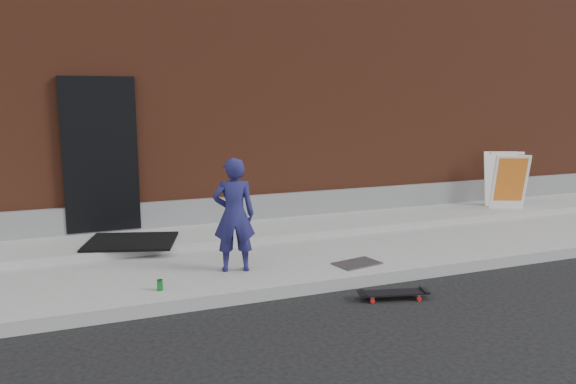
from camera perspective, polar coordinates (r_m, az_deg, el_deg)
name	(u,v)px	position (r m, az deg, el deg)	size (l,w,h in m)	color
ground	(353,289)	(6.75, 6.66, -9.76)	(80.00, 80.00, 0.00)	black
sidewalk	(304,251)	(8.02, 1.60, -5.98)	(20.00, 3.00, 0.15)	gray
apron	(281,228)	(8.80, -0.70, -3.72)	(20.00, 1.20, 0.10)	gray
building	(208,85)	(12.96, -8.09, 10.75)	(20.00, 8.10, 5.00)	#5B2A19
child	(234,215)	(6.76, -5.51, -2.32)	(0.50, 0.33, 1.38)	#1C1C4F
skateboard	(394,293)	(6.48, 10.68, -10.07)	(0.79, 0.38, 0.09)	red
pizza_sign	(506,180)	(10.82, 21.26, 1.15)	(0.84, 0.90, 1.01)	white
soda_can	(160,285)	(6.36, -12.88, -9.21)	(0.06, 0.06, 0.12)	#19802E
doormat	(131,242)	(8.05, -15.64, -4.87)	(1.18, 0.95, 0.03)	black
utility_plate	(357,263)	(7.19, 7.03, -7.22)	(0.56, 0.36, 0.02)	#4C4C51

